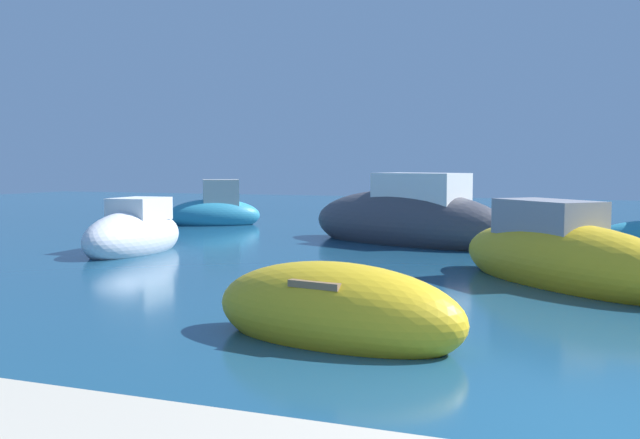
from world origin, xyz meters
name	(u,v)px	position (x,y,z in m)	size (l,w,h in m)	color
ground	(637,429)	(0.00, 0.00, 0.00)	(80.00, 80.00, 0.00)	navy
moored_boat_1	(336,312)	(-3.20, 1.86, 0.34)	(3.47, 1.91, 1.22)	gold
moored_boat_2	(406,221)	(-4.97, 12.60, 0.60)	(6.47, 4.27, 2.31)	#3F3F47
moored_boat_3	(562,258)	(-0.82, 7.04, 0.47)	(4.74, 4.81, 1.79)	gold
moored_boat_4	(134,234)	(-10.60, 8.25, 0.43)	(1.62, 3.58, 1.60)	white
moored_boat_8	(215,212)	(-12.69, 15.93, 0.45)	(3.46, 2.80, 1.86)	teal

